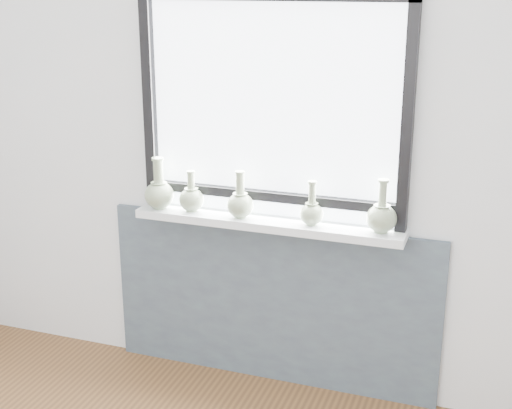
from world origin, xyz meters
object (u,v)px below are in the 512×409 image
(vase_c, at_px, (240,203))
(vase_d, at_px, (312,212))
(windowsill, at_px, (267,223))
(vase_e, at_px, (382,216))
(vase_b, at_px, (191,198))
(vase_a, at_px, (159,192))

(vase_c, distance_m, vase_d, 0.35)
(windowsill, distance_m, vase_e, 0.55)
(vase_d, bearing_deg, vase_b, 179.71)
(vase_a, xyz_separation_m, vase_d, (0.78, 0.01, -0.02))
(vase_c, xyz_separation_m, vase_d, (0.35, 0.01, -0.01))
(vase_d, bearing_deg, vase_c, -178.38)
(vase_e, bearing_deg, vase_a, -179.08)
(windowsill, relative_size, vase_d, 6.26)
(vase_b, distance_m, vase_c, 0.26)
(vase_e, bearing_deg, vase_d, -178.61)
(vase_a, bearing_deg, vase_d, 0.73)
(vase_a, relative_size, vase_c, 1.13)
(windowsill, bearing_deg, vase_b, -179.07)
(vase_b, distance_m, vase_d, 0.61)
(windowsill, height_order, vase_b, vase_b)
(windowsill, distance_m, vase_d, 0.24)
(windowsill, bearing_deg, vase_c, -171.55)
(vase_d, xyz_separation_m, vase_e, (0.32, 0.01, 0.01))
(windowsill, xyz_separation_m, vase_c, (-0.13, -0.02, 0.09))
(vase_a, height_order, vase_b, vase_a)
(windowsill, xyz_separation_m, vase_d, (0.22, -0.01, 0.08))
(vase_b, xyz_separation_m, vase_e, (0.93, 0.00, 0.01))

